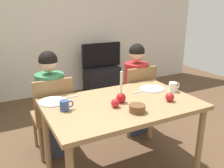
{
  "coord_description": "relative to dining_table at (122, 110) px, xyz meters",
  "views": [
    {
      "loc": [
        -1.03,
        -1.79,
        1.6
      ],
      "look_at": [
        0.0,
        0.2,
        0.87
      ],
      "focal_mm": 38.54,
      "sensor_mm": 36.0,
      "label": 1
    }
  ],
  "objects": [
    {
      "name": "back_wall",
      "position": [
        0.0,
        2.6,
        0.63
      ],
      "size": [
        6.4,
        0.1,
        2.6
      ],
      "primitive_type": "cube",
      "color": "beige",
      "rests_on": "ground"
    },
    {
      "name": "dining_table",
      "position": [
        0.0,
        0.0,
        0.0
      ],
      "size": [
        1.4,
        0.9,
        0.75
      ],
      "color": "#99754C",
      "rests_on": "ground"
    },
    {
      "name": "chair_left",
      "position": [
        -0.51,
        0.61,
        -0.15
      ],
      "size": [
        0.4,
        0.4,
        0.9
      ],
      "color": "olive",
      "rests_on": "ground"
    },
    {
      "name": "chair_right",
      "position": [
        0.57,
        0.61,
        -0.15
      ],
      "size": [
        0.4,
        0.4,
        0.9
      ],
      "color": "olive",
      "rests_on": "ground"
    },
    {
      "name": "person_left_child",
      "position": [
        -0.51,
        0.64,
        -0.1
      ],
      "size": [
        0.3,
        0.3,
        1.17
      ],
      "color": "#33384C",
      "rests_on": "ground"
    },
    {
      "name": "person_right_child",
      "position": [
        0.57,
        0.64,
        -0.1
      ],
      "size": [
        0.3,
        0.3,
        1.17
      ],
      "color": "#33384C",
      "rests_on": "ground"
    },
    {
      "name": "tv_stand",
      "position": [
        0.87,
        2.3,
        -0.43
      ],
      "size": [
        0.64,
        0.4,
        0.48
      ],
      "primitive_type": "cube",
      "color": "black",
      "rests_on": "ground"
    },
    {
      "name": "tv",
      "position": [
        0.87,
        2.3,
        0.04
      ],
      "size": [
        0.79,
        0.05,
        0.46
      ],
      "color": "black",
      "rests_on": "tv_stand"
    },
    {
      "name": "candle_centerpiece",
      "position": [
        -0.01,
        -0.0,
        0.15
      ],
      "size": [
        0.09,
        0.09,
        0.3
      ],
      "color": "red",
      "rests_on": "dining_table"
    },
    {
      "name": "plate_left",
      "position": [
        -0.57,
        0.3,
        0.09
      ],
      "size": [
        0.26,
        0.26,
        0.01
      ],
      "primitive_type": "cylinder",
      "color": "silver",
      "rests_on": "dining_table"
    },
    {
      "name": "plate_right",
      "position": [
        0.47,
        0.17,
        0.09
      ],
      "size": [
        0.26,
        0.26,
        0.01
      ],
      "primitive_type": "cylinder",
      "color": "silver",
      "rests_on": "dining_table"
    },
    {
      "name": "mug_left",
      "position": [
        -0.52,
        0.07,
        0.13
      ],
      "size": [
        0.12,
        0.08,
        0.09
      ],
      "color": "#33477F",
      "rests_on": "dining_table"
    },
    {
      "name": "mug_right",
      "position": [
        0.62,
        0.01,
        0.13
      ],
      "size": [
        0.13,
        0.09,
        0.1
      ],
      "color": "silver",
      "rests_on": "dining_table"
    },
    {
      "name": "fork_left",
      "position": [
        -0.39,
        0.34,
        0.09
      ],
      "size": [
        0.18,
        0.02,
        0.01
      ],
      "primitive_type": "cube",
      "rotation": [
        0.0,
        0.0,
        0.05
      ],
      "color": "silver",
      "rests_on": "dining_table"
    },
    {
      "name": "fork_right",
      "position": [
        0.3,
        0.16,
        0.09
      ],
      "size": [
        0.18,
        0.04,
        0.01
      ],
      "primitive_type": "cube",
      "rotation": [
        0.0,
        0.0,
        0.13
      ],
      "color": "silver",
      "rests_on": "dining_table"
    },
    {
      "name": "bowl_walnuts",
      "position": [
        0.01,
        -0.24,
        0.12
      ],
      "size": [
        0.14,
        0.14,
        0.06
      ],
      "primitive_type": "cylinder",
      "color": "brown",
      "rests_on": "dining_table"
    },
    {
      "name": "apple_near_candle",
      "position": [
        0.41,
        -0.18,
        0.13
      ],
      "size": [
        0.08,
        0.08,
        0.08
      ],
      "primitive_type": "sphere",
      "color": "#AD1D21",
      "rests_on": "dining_table"
    },
    {
      "name": "apple_by_left_plate",
      "position": [
        -0.11,
        -0.07,
        0.12
      ],
      "size": [
        0.08,
        0.08,
        0.08
      ],
      "primitive_type": "sphere",
      "color": "red",
      "rests_on": "dining_table"
    }
  ]
}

